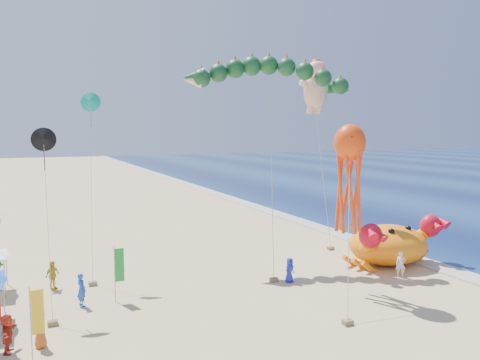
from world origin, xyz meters
name	(u,v)px	position (x,y,z in m)	size (l,w,h in m)	color
ground	(282,284)	(0.00, 0.00, 0.00)	(320.00, 320.00, 0.00)	#D1B784
foam_strip	(424,262)	(12.00, 0.00, 0.01)	(320.00, 320.00, 0.00)	silver
crab_inflatable	(389,243)	(9.26, 0.72, 1.55)	(8.01, 5.64, 3.51)	orange
dragon_kite	(268,79)	(2.23, 6.31, 13.44)	(12.41, 8.83, 14.80)	#103D1D
cherub_kite	(316,85)	(8.82, 9.87, 13.57)	(2.29, 5.15, 15.81)	#FAB498
octopus_kite	(349,170)	(3.10, -2.44, 7.30)	(4.42, 5.36, 10.02)	#F3410C
feather_flags	(13,292)	(-15.14, -0.88, 2.01)	(11.34, 6.15, 3.20)	gray
beachgoers	(76,292)	(-12.16, 1.28, 0.87)	(26.18, 10.44, 1.87)	blue
small_kites	(28,173)	(-14.24, 1.90, 7.43)	(8.53, 13.44, 12.20)	#0E9B86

